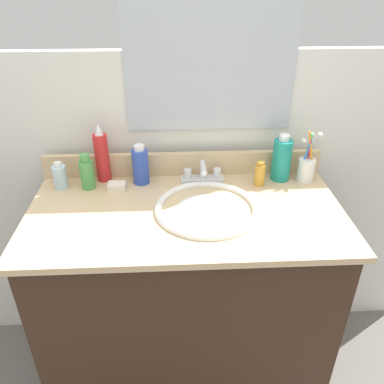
{
  "coord_description": "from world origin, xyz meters",
  "views": [
    {
      "loc": [
        -0.03,
        -1.08,
        1.56
      ],
      "look_at": [
        0.02,
        0.0,
        0.92
      ],
      "focal_mm": 36.63,
      "sensor_mm": 36.0,
      "label": 1
    }
  ],
  "objects_px": {
    "bottle_spray_red": "(102,156)",
    "soap_bar": "(117,186)",
    "bottle_shampoo_blue": "(140,166)",
    "bottle_mouthwash_teal": "(282,159)",
    "faucet": "(203,174)",
    "cup_white_ceramic": "(306,168)",
    "bottle_toner_green": "(87,173)",
    "bottle_oil_amber": "(260,174)",
    "bottle_gel_clear": "(60,176)"
  },
  "relations": [
    {
      "from": "bottle_spray_red",
      "to": "bottle_gel_clear",
      "type": "bearing_deg",
      "value": -160.36
    },
    {
      "from": "bottle_oil_amber",
      "to": "soap_bar",
      "type": "bearing_deg",
      "value": -179.43
    },
    {
      "from": "bottle_gel_clear",
      "to": "bottle_toner_green",
      "type": "bearing_deg",
      "value": -2.95
    },
    {
      "from": "cup_white_ceramic",
      "to": "bottle_spray_red",
      "type": "bearing_deg",
      "value": 176.68
    },
    {
      "from": "faucet",
      "to": "bottle_mouthwash_teal",
      "type": "xyz_separation_m",
      "value": [
        0.29,
        0.01,
        0.05
      ]
    },
    {
      "from": "bottle_mouthwash_teal",
      "to": "bottle_shampoo_blue",
      "type": "xyz_separation_m",
      "value": [
        -0.52,
        -0.0,
        -0.01
      ]
    },
    {
      "from": "bottle_mouthwash_teal",
      "to": "soap_bar",
      "type": "bearing_deg",
      "value": -175.41
    },
    {
      "from": "faucet",
      "to": "bottle_gel_clear",
      "type": "bearing_deg",
      "value": -177.6
    },
    {
      "from": "bottle_mouthwash_teal",
      "to": "cup_white_ceramic",
      "type": "height_order",
      "value": "cup_white_ceramic"
    },
    {
      "from": "cup_white_ceramic",
      "to": "bottle_shampoo_blue",
      "type": "bearing_deg",
      "value": 178.67
    },
    {
      "from": "bottle_gel_clear",
      "to": "bottle_spray_red",
      "type": "height_order",
      "value": "bottle_spray_red"
    },
    {
      "from": "bottle_shampoo_blue",
      "to": "bottle_gel_clear",
      "type": "relative_size",
      "value": 1.48
    },
    {
      "from": "bottle_mouthwash_teal",
      "to": "bottle_shampoo_blue",
      "type": "height_order",
      "value": "bottle_mouthwash_teal"
    },
    {
      "from": "bottle_toner_green",
      "to": "cup_white_ceramic",
      "type": "relative_size",
      "value": 0.67
    },
    {
      "from": "bottle_shampoo_blue",
      "to": "cup_white_ceramic",
      "type": "height_order",
      "value": "cup_white_ceramic"
    },
    {
      "from": "bottle_toner_green",
      "to": "cup_white_ceramic",
      "type": "bearing_deg",
      "value": 1.01
    },
    {
      "from": "faucet",
      "to": "bottle_spray_red",
      "type": "height_order",
      "value": "bottle_spray_red"
    },
    {
      "from": "faucet",
      "to": "bottle_oil_amber",
      "type": "distance_m",
      "value": 0.21
    },
    {
      "from": "faucet",
      "to": "bottle_toner_green",
      "type": "distance_m",
      "value": 0.42
    },
    {
      "from": "cup_white_ceramic",
      "to": "bottle_toner_green",
      "type": "bearing_deg",
      "value": -178.99
    },
    {
      "from": "bottle_oil_amber",
      "to": "bottle_gel_clear",
      "type": "relative_size",
      "value": 0.93
    },
    {
      "from": "bottle_toner_green",
      "to": "bottle_gel_clear",
      "type": "relative_size",
      "value": 1.31
    },
    {
      "from": "bottle_shampoo_blue",
      "to": "bottle_gel_clear",
      "type": "distance_m",
      "value": 0.29
    },
    {
      "from": "soap_bar",
      "to": "bottle_gel_clear",
      "type": "bearing_deg",
      "value": 173.82
    },
    {
      "from": "bottle_oil_amber",
      "to": "cup_white_ceramic",
      "type": "height_order",
      "value": "cup_white_ceramic"
    },
    {
      "from": "bottle_toner_green",
      "to": "bottle_mouthwash_teal",
      "type": "xyz_separation_m",
      "value": [
        0.71,
        0.03,
        0.02
      ]
    },
    {
      "from": "bottle_spray_red",
      "to": "cup_white_ceramic",
      "type": "relative_size",
      "value": 1.13
    },
    {
      "from": "bottle_mouthwash_teal",
      "to": "bottle_oil_amber",
      "type": "height_order",
      "value": "bottle_mouthwash_teal"
    },
    {
      "from": "cup_white_ceramic",
      "to": "soap_bar",
      "type": "xyz_separation_m",
      "value": [
        -0.7,
        -0.03,
        -0.04
      ]
    },
    {
      "from": "bottle_spray_red",
      "to": "soap_bar",
      "type": "distance_m",
      "value": 0.13
    },
    {
      "from": "bottle_toner_green",
      "to": "bottle_gel_clear",
      "type": "height_order",
      "value": "bottle_toner_green"
    },
    {
      "from": "bottle_spray_red",
      "to": "bottle_shampoo_blue",
      "type": "bearing_deg",
      "value": -11.86
    },
    {
      "from": "bottle_gel_clear",
      "to": "bottle_mouthwash_teal",
      "type": "bearing_deg",
      "value": 1.89
    },
    {
      "from": "faucet",
      "to": "cup_white_ceramic",
      "type": "bearing_deg",
      "value": -1.87
    },
    {
      "from": "bottle_gel_clear",
      "to": "faucet",
      "type": "bearing_deg",
      "value": 2.4
    },
    {
      "from": "bottle_mouthwash_teal",
      "to": "bottle_spray_red",
      "type": "distance_m",
      "value": 0.66
    },
    {
      "from": "bottle_shampoo_blue",
      "to": "soap_bar",
      "type": "relative_size",
      "value": 2.35
    },
    {
      "from": "bottle_shampoo_blue",
      "to": "bottle_mouthwash_teal",
      "type": "bearing_deg",
      "value": 0.38
    },
    {
      "from": "bottle_shampoo_blue",
      "to": "bottle_oil_amber",
      "type": "height_order",
      "value": "bottle_shampoo_blue"
    },
    {
      "from": "bottle_toner_green",
      "to": "faucet",
      "type": "bearing_deg",
      "value": 3.67
    },
    {
      "from": "bottle_spray_red",
      "to": "bottle_mouthwash_teal",
      "type": "bearing_deg",
      "value": -2.26
    },
    {
      "from": "bottle_shampoo_blue",
      "to": "bottle_toner_green",
      "type": "bearing_deg",
      "value": -171.47
    },
    {
      "from": "faucet",
      "to": "cup_white_ceramic",
      "type": "xyz_separation_m",
      "value": [
        0.38,
        -0.01,
        0.02
      ]
    },
    {
      "from": "bottle_spray_red",
      "to": "soap_bar",
      "type": "relative_size",
      "value": 3.47
    },
    {
      "from": "bottle_mouthwash_teal",
      "to": "bottle_shampoo_blue",
      "type": "bearing_deg",
      "value": -179.62
    },
    {
      "from": "bottle_oil_amber",
      "to": "soap_bar",
      "type": "relative_size",
      "value": 1.47
    },
    {
      "from": "bottle_toner_green",
      "to": "soap_bar",
      "type": "relative_size",
      "value": 2.06
    },
    {
      "from": "bottle_spray_red",
      "to": "cup_white_ceramic",
      "type": "distance_m",
      "value": 0.76
    },
    {
      "from": "bottle_oil_amber",
      "to": "soap_bar",
      "type": "height_order",
      "value": "bottle_oil_amber"
    },
    {
      "from": "bottle_mouthwash_teal",
      "to": "soap_bar",
      "type": "relative_size",
      "value": 2.79
    }
  ]
}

